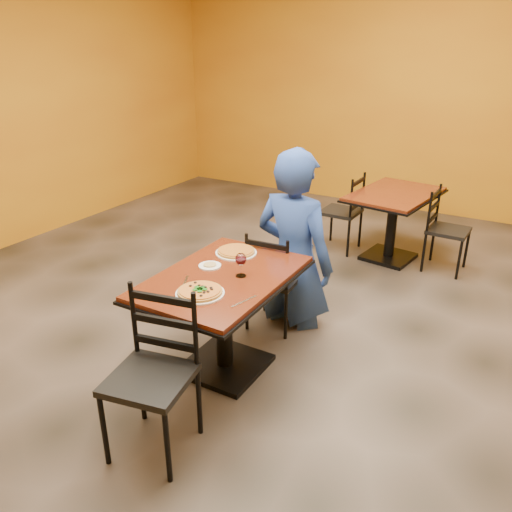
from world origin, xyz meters
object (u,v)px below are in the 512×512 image
Objects in this scene: plate_far at (236,253)px; table_main at (223,300)px; chair_second_right at (448,231)px; pizza_far at (236,251)px; plate_main at (200,293)px; side_plate at (210,266)px; table_second at (393,211)px; chair_main_far at (275,279)px; wine_glass at (241,264)px; chair_main_near at (150,380)px; chair_second_left at (341,212)px; pizza_main at (200,291)px; diner at (295,238)px.

table_main is at bearing -71.64° from plate_far.
chair_second_right is 3.05× the size of pizza_far.
table_main is 0.44m from plate_far.
side_plate is at bearing 116.35° from plate_main.
table_second is 2.93m from plate_main.
chair_main_far is at bearing 68.11° from plate_far.
plate_far is 1.72× the size of wine_glass.
wine_glass is (0.03, 0.93, 0.36)m from chair_main_near.
pizza_far is at bearing 154.92° from chair_second_right.
pizza_main is at bearing 4.73° from chair_second_left.
plate_far is at bearing 88.62° from chair_main_near.
pizza_main is at bearing -63.65° from side_plate.
wine_glass is at bearing 162.51° from chair_second_right.
chair_main_near is 3.11× the size of plate_main.
chair_main_far is 0.97× the size of chair_second_left.
diner is 5.22× the size of pizza_main.
table_second is 2.58m from wine_glass.
chair_main_far is 0.80m from wine_glass.
plate_far is 0.30m from side_plate.
chair_main_far is 0.99× the size of chair_second_right.
chair_main_near is at bearing -84.65° from pizza_main.
chair_second_left is at bearing 90.33° from plate_far.
chair_second_left is 2.25m from plate_far.
side_plate is at bearing 175.04° from wine_glass.
wine_glass is at bearing -53.19° from pizza_far.
plate_far reaches higher than table_second.
side_plate reaches higher than table_main.
chair_second_right is 2.76× the size of plate_far.
side_plate is (-0.18, -0.65, 0.33)m from chair_main_far.
table_second is 7.50× the size of side_plate.
pizza_main is 0.42m from side_plate.
table_main and table_second have the same top height.
table_main is at bearing -99.75° from table_second.
table_second is at bearing -106.63° from chair_main_far.
pizza_far is at bearing -104.36° from table_second.
chair_second_left is at bearing -88.97° from chair_main_far.
chair_second_left is 2.83× the size of plate_far.
chair_second_left is (-0.14, 2.60, -0.12)m from table_main.
table_main is 4.39× the size of pizza_far.
chair_main_near is 1.14× the size of chair_main_far.
pizza_far is at bearing 102.78° from pizza_main.
pizza_main is (-0.42, -2.90, 0.22)m from table_second.
table_main is at bearing 84.63° from chair_main_near.
table_main is at bearing -26.06° from side_plate.
pizza_far is (-0.15, 0.67, 0.02)m from plate_main.
chair_second_right is at bearing 68.39° from table_main.
chair_second_right is at bearing 91.47° from chair_second_left.
chair_main_near is 0.64m from pizza_main.
chair_second_left is 4.87× the size of wine_glass.
chair_main_near reaches higher than chair_main_far.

